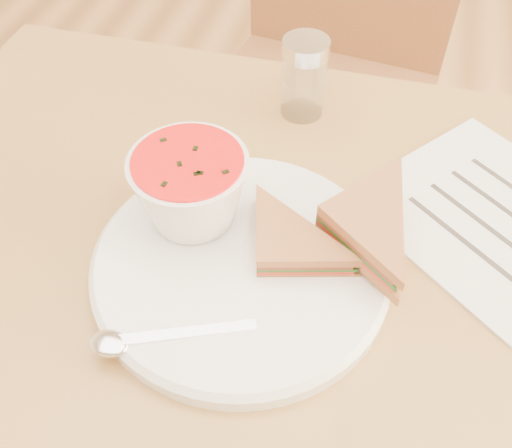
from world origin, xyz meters
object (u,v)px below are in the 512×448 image
(chair_far, at_px, (316,100))
(plate, at_px, (241,265))
(dining_table, at_px, (283,418))
(soup_bowl, at_px, (191,191))
(condiment_shaker, at_px, (304,78))

(chair_far, xyz_separation_m, plate, (0.02, -0.63, 0.27))
(dining_table, bearing_deg, chair_far, 97.11)
(plate, bearing_deg, chair_far, 92.11)
(soup_bowl, bearing_deg, condiment_shaker, 72.91)
(dining_table, bearing_deg, soup_bowl, 167.42)
(soup_bowl, distance_m, condiment_shaker, 0.23)
(dining_table, relative_size, condiment_shaker, 9.86)
(chair_far, distance_m, condiment_shaker, 0.48)
(plate, bearing_deg, dining_table, 14.44)
(soup_bowl, height_order, condiment_shaker, condiment_shaker)
(chair_far, distance_m, soup_bowl, 0.67)
(chair_far, xyz_separation_m, condiment_shaker, (0.03, -0.37, 0.31))
(dining_table, height_order, condiment_shaker, condiment_shaker)
(chair_far, height_order, plate, chair_far)
(chair_far, relative_size, plate, 3.35)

